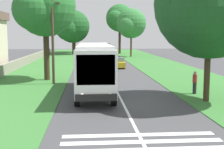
% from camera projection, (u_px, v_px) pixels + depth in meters
% --- Properties ---
extents(ground, '(160.00, 160.00, 0.00)m').
position_uv_depth(ground, '(123.00, 104.00, 19.93)').
color(ground, '#424244').
extents(grass_verge_left, '(120.00, 8.00, 0.04)m').
position_uv_depth(grass_verge_left, '(35.00, 75.00, 34.15)').
color(grass_verge_left, '#387533').
rests_on(grass_verge_left, ground).
extents(grass_verge_right, '(120.00, 8.00, 0.04)m').
position_uv_depth(grass_verge_right, '(179.00, 73.00, 35.38)').
color(grass_verge_right, '#387533').
rests_on(grass_verge_right, ground).
extents(centre_line, '(110.00, 0.16, 0.01)m').
position_uv_depth(centre_line, '(108.00, 74.00, 34.77)').
color(centre_line, silver).
rests_on(centre_line, ground).
extents(coach_bus, '(11.16, 2.62, 3.73)m').
position_uv_depth(coach_bus, '(94.00, 66.00, 22.91)').
color(coach_bus, white).
rests_on(coach_bus, ground).
extents(trailing_car_0, '(4.30, 1.78, 1.43)m').
position_uv_depth(trailing_car_0, '(117.00, 63.00, 41.80)').
color(trailing_car_0, gold).
rests_on(trailing_car_0, ground).
extents(trailing_car_1, '(4.30, 1.78, 1.43)m').
position_uv_depth(trailing_car_1, '(91.00, 58.00, 50.24)').
color(trailing_car_1, '#B7A893').
rests_on(trailing_car_1, ground).
extents(trailing_car_2, '(4.30, 1.78, 1.43)m').
position_uv_depth(trailing_car_2, '(90.00, 55.00, 57.54)').
color(trailing_car_2, '#B7A893').
rests_on(trailing_car_2, ground).
extents(trailing_car_3, '(4.30, 1.78, 1.43)m').
position_uv_depth(trailing_car_3, '(109.00, 53.00, 65.12)').
color(trailing_car_3, gold).
rests_on(trailing_car_3, ground).
extents(trailing_minibus_0, '(6.00, 2.14, 2.53)m').
position_uv_depth(trailing_minibus_0, '(105.00, 47.00, 76.47)').
color(trailing_minibus_0, '#BFB299').
rests_on(trailing_minibus_0, ground).
extents(roadside_tree_left_0, '(8.86, 7.54, 10.12)m').
position_uv_depth(roadside_tree_left_0, '(72.00, 27.00, 70.08)').
color(roadside_tree_left_0, '#3D2D1E').
rests_on(roadside_tree_left_0, grass_verge_left).
extents(roadside_tree_left_1, '(8.65, 7.18, 9.70)m').
position_uv_depth(roadside_tree_left_1, '(73.00, 29.00, 78.17)').
color(roadside_tree_left_1, '#4C3826').
rests_on(roadside_tree_left_1, grass_verge_left).
extents(roadside_tree_left_2, '(7.12, 5.84, 10.04)m').
position_uv_depth(roadside_tree_left_2, '(44.00, 8.00, 29.45)').
color(roadside_tree_left_2, '#3D2D1E').
rests_on(roadside_tree_left_2, grass_verge_left).
extents(roadside_tree_right_0, '(7.85, 6.53, 11.63)m').
position_uv_depth(roadside_tree_right_0, '(119.00, 19.00, 72.20)').
color(roadside_tree_right_0, '#3D2D1E').
rests_on(roadside_tree_right_0, grass_verge_right).
extents(roadside_tree_right_1, '(8.54, 7.18, 9.99)m').
position_uv_depth(roadside_tree_right_1, '(206.00, 7.00, 20.05)').
color(roadside_tree_right_1, '#3D2D1E').
rests_on(roadside_tree_right_1, grass_verge_right).
extents(roadside_tree_right_2, '(6.96, 6.00, 9.72)m').
position_uv_depth(roadside_tree_right_2, '(131.00, 24.00, 61.83)').
color(roadside_tree_right_2, brown).
rests_on(roadside_tree_right_2, grass_verge_right).
extents(utility_pole, '(0.24, 1.40, 7.75)m').
position_uv_depth(utility_pole, '(53.00, 39.00, 27.25)').
color(utility_pole, '#473828').
rests_on(utility_pole, grass_verge_left).
extents(roadside_wall, '(70.00, 0.40, 1.19)m').
position_uv_depth(roadside_wall, '(14.00, 65.00, 38.77)').
color(roadside_wall, gray).
rests_on(roadside_wall, grass_verge_left).
extents(pedestrian, '(0.34, 0.34, 1.69)m').
position_uv_depth(pedestrian, '(195.00, 82.00, 22.96)').
color(pedestrian, '#26262D').
rests_on(pedestrian, grass_verge_right).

